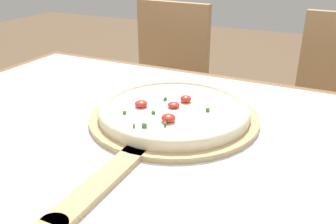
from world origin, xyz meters
The scene contains 5 objects.
dining_table centered at (0.00, 0.00, 0.65)m, with size 1.41×0.98×0.74m.
towel_cloth centered at (0.00, 0.00, 0.74)m, with size 1.33×0.90×0.00m.
pizza_peel centered at (0.00, 0.09, 0.75)m, with size 0.40×0.64×0.01m.
pizza centered at (0.00, 0.11, 0.77)m, with size 0.35×0.35×0.04m.
chair_left centered at (-0.41, 0.87, 0.52)m, with size 0.43×0.43×0.90m.
Camera 1 is at (0.32, -0.58, 1.11)m, focal length 38.00 mm.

